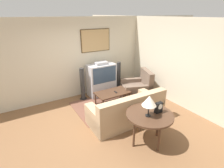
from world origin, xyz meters
TOP-DOWN VIEW (x-y plane):
  - ground_plane at (0.00, 0.00)m, footprint 12.00×12.00m
  - wall_back at (0.01, 2.13)m, footprint 12.00×0.10m
  - wall_right at (2.63, 0.00)m, footprint 0.06×12.00m
  - area_rug at (0.65, 0.87)m, footprint 2.18×1.62m
  - tv at (0.84, 1.71)m, footprint 0.98×0.51m
  - couch at (0.61, -0.17)m, footprint 2.05×0.93m
  - armchair at (1.90, 0.98)m, footprint 1.22×1.17m
  - coffee_table at (0.80, 0.89)m, footprint 1.08×0.63m
  - console_table at (0.52, -1.13)m, footprint 1.04×1.04m
  - table_lamp at (0.43, -1.17)m, footprint 0.30×0.30m
  - mantel_clock at (0.72, -1.17)m, footprint 0.17×0.10m
  - remote at (0.88, 0.83)m, footprint 0.06×0.16m
  - speaker_tower_left at (0.10, 1.71)m, footprint 0.25×0.25m
  - speaker_tower_right at (1.57, 1.71)m, footprint 0.25×0.25m

SIDE VIEW (x-z plane):
  - ground_plane at x=0.00m, z-range 0.00..0.00m
  - area_rug at x=0.65m, z-range 0.00..0.01m
  - armchair at x=1.90m, z-range -0.18..0.74m
  - couch at x=0.61m, z-range -0.13..0.74m
  - coffee_table at x=0.80m, z-range 0.17..0.59m
  - remote at x=0.88m, z-range 0.42..0.44m
  - speaker_tower_left at x=0.10m, z-range -0.03..1.09m
  - speaker_tower_right at x=1.57m, z-range -0.03..1.09m
  - tv at x=0.84m, z-range -0.03..1.20m
  - console_table at x=0.52m, z-range 0.31..1.07m
  - mantel_clock at x=0.72m, z-range 0.76..1.00m
  - table_lamp at x=0.43m, z-range 0.88..1.36m
  - wall_right at x=2.63m, z-range 0.00..2.70m
  - wall_back at x=0.01m, z-range 0.01..2.71m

